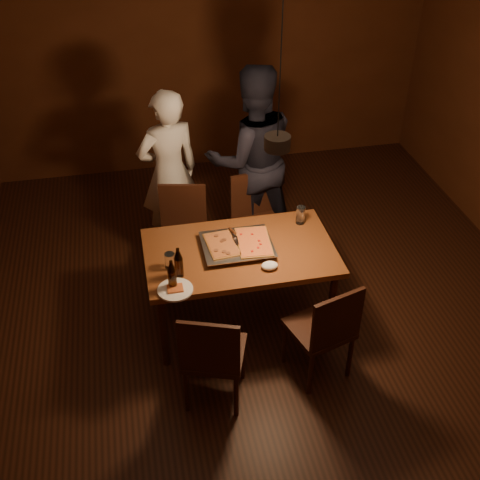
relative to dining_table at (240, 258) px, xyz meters
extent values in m
plane|color=#36190E|center=(0.22, -0.17, -0.68)|extent=(6.00, 6.00, 0.00)
plane|color=#582914|center=(0.22, 2.83, 0.72)|extent=(5.00, 0.00, 5.00)
cube|color=brown|center=(0.00, 0.00, 0.05)|extent=(1.50, 0.90, 0.05)
cylinder|color=#38190F|center=(-0.67, -0.37, -0.33)|extent=(0.06, 0.06, 0.70)
cylinder|color=#38190F|center=(0.67, -0.37, -0.33)|extent=(0.06, 0.06, 0.70)
cylinder|color=#38190F|center=(-0.67, 0.37, -0.33)|extent=(0.06, 0.06, 0.70)
cylinder|color=#38190F|center=(0.67, 0.37, -0.33)|extent=(0.06, 0.06, 0.70)
cube|color=#38190F|center=(-0.39, 0.67, -0.25)|extent=(0.50, 0.50, 0.04)
cube|color=#38190F|center=(-0.35, 0.85, -0.01)|extent=(0.42, 0.12, 0.45)
cube|color=#38190F|center=(0.34, 0.74, -0.25)|extent=(0.48, 0.48, 0.04)
cube|color=#38190F|center=(0.31, 0.93, -0.01)|extent=(0.42, 0.10, 0.45)
cube|color=#38190F|center=(-0.34, -0.74, -0.25)|extent=(0.54, 0.54, 0.04)
cube|color=#38190F|center=(-0.40, -0.92, -0.01)|extent=(0.41, 0.17, 0.45)
cube|color=#38190F|center=(0.47, -0.66, -0.25)|extent=(0.52, 0.52, 0.04)
cube|color=#38190F|center=(0.52, -0.84, -0.01)|extent=(0.41, 0.15, 0.45)
cube|color=silver|center=(-0.02, 0.03, 0.10)|extent=(0.58, 0.49, 0.05)
cube|color=maroon|center=(-0.14, 0.03, 0.13)|extent=(0.25, 0.37, 0.02)
cube|color=gold|center=(0.11, 0.01, 0.13)|extent=(0.29, 0.43, 0.02)
cylinder|color=black|center=(-0.57, -0.34, 0.15)|extent=(0.06, 0.06, 0.16)
cone|color=black|center=(-0.57, -0.34, 0.27)|extent=(0.06, 0.06, 0.09)
cylinder|color=black|center=(-0.51, -0.21, 0.15)|extent=(0.07, 0.07, 0.16)
cone|color=black|center=(-0.51, -0.21, 0.28)|extent=(0.07, 0.07, 0.09)
cylinder|color=silver|center=(-0.56, -0.10, 0.14)|extent=(0.08, 0.08, 0.13)
cylinder|color=silver|center=(0.57, 0.27, 0.15)|extent=(0.08, 0.08, 0.16)
cylinder|color=white|center=(-0.56, -0.38, 0.08)|extent=(0.26, 0.26, 0.02)
cube|color=gold|center=(-0.56, -0.38, 0.10)|extent=(0.11, 0.09, 0.01)
ellipsoid|color=white|center=(0.17, -0.27, 0.10)|extent=(0.13, 0.10, 0.05)
imported|color=white|center=(-0.42, 1.22, 0.14)|extent=(0.68, 0.54, 1.63)
imported|color=black|center=(0.35, 1.16, 0.23)|extent=(0.92, 0.74, 1.82)
cylinder|color=black|center=(0.22, -0.17, 1.07)|extent=(0.18, 0.18, 0.10)
cylinder|color=black|center=(0.22, -0.17, 1.62)|extent=(0.01, 0.01, 1.00)
camera|label=1|loc=(-0.77, -3.71, 2.94)|focal=45.00mm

